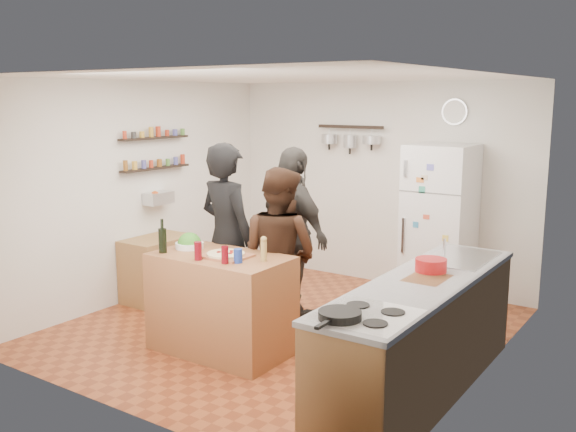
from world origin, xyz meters
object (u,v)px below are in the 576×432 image
Objects in this scene: prep_island at (221,303)px; side_table at (158,269)px; salad_bowl at (190,245)px; fridge at (439,224)px; pepper_mill at (264,251)px; wall_clock at (455,112)px; wine_bottle at (163,241)px; salt_canister at (238,256)px; skillet at (340,315)px; person_left at (227,238)px; red_bowl at (431,265)px; person_center at (279,254)px; person_back at (293,235)px; counter_run at (421,338)px.

prep_island reaches higher than side_table.
fridge is (1.51, 2.48, -0.04)m from salad_bowl.
pepper_mill is at bearing 0.00° from salad_bowl.
pepper_mill is 0.58× the size of wall_clock.
pepper_mill is at bearing 15.87° from wine_bottle.
prep_island is 2.79m from fridge.
skillet is (1.44, -0.77, -0.02)m from salt_canister.
person_left is (-0.76, 0.43, -0.05)m from pepper_mill.
fridge is 6.00× the size of wall_clock.
wine_bottle is 0.12× the size of person_left.
red_bowl is at bearing 11.85° from salad_bowl.
pepper_mill is 0.62× the size of skillet.
salt_canister is 0.69m from person_center.
salad_bowl is 1.13m from person_back.
skillet is 0.93× the size of wall_clock.
person_back is at bearing 100.28° from salt_canister.
person_left is 2.49m from fridge.
salt_canister is 2.18m from side_table.
person_left is at bearing 123.26° from prep_island.
wine_bottle is at bearing 49.88° from person_center.
side_table is (-2.69, -1.75, -0.54)m from fridge.
salt_canister is (0.72, -0.17, 0.03)m from salad_bowl.
pepper_mill reaches higher than side_table.
red_bowl reaches higher than counter_run.
red_bowl is (0.05, 1.41, 0.03)m from skillet.
fridge is at bearing 73.34° from salt_canister.
pepper_mill is 0.10× the size of person_back.
person_back is 6.51× the size of skillet.
wine_bottle is 0.73m from person_left.
skillet is at bearing -95.09° from counter_run.
side_table is at bearing 30.84° from person_back.
wine_bottle is 2.45m from counter_run.
salad_bowl is 0.95× the size of skillet.
prep_island is 7.15× the size of pepper_mill.
red_bowl is at bearing -176.22° from person_back.
prep_island is at bearing 158.20° from salt_canister.
wine_bottle reaches higher than pepper_mill.
person_center reaches higher than salt_canister.
side_table is (-1.60, 0.78, -0.09)m from prep_island.
red_bowl is (1.49, 0.63, 0.00)m from salt_canister.
red_bowl is (1.53, -0.05, 0.14)m from person_center.
skillet is at bearing -92.03° from red_bowl.
fridge is (1.41, 2.05, -0.04)m from person_left.
salad_bowl is 1.19× the size of wine_bottle.
wall_clock is at bearing 37.74° from side_table.
salt_canister is 0.15× the size of side_table.
prep_island is 0.75m from person_left.
wall_clock is (1.51, 2.81, 1.21)m from salad_bowl.
side_table is (-1.86, 0.22, -0.47)m from person_center.
person_back reaches higher than pepper_mill.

